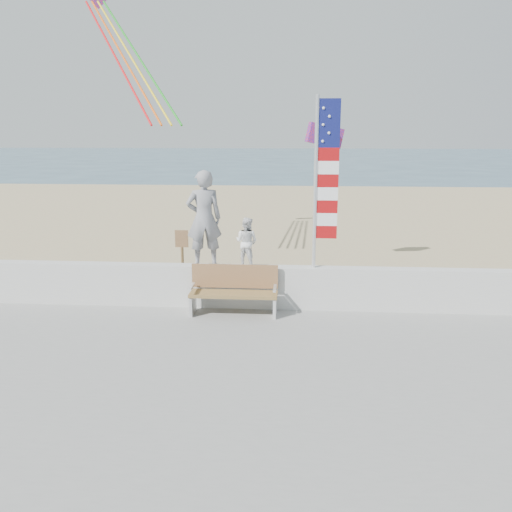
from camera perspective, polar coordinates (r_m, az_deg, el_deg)
The scene contains 11 objects.
ground at distance 9.95m, azimuth -1.95°, elevation -9.95°, with size 220.00×220.00×0.00m, color #335366.
sand at distance 18.53m, azimuth 1.04°, elevation 1.11°, with size 90.00×40.00×0.08m, color tan.
boardwalk at distance 6.42m, azimuth -6.12°, elevation -22.91°, with size 50.00×12.40×0.10m, color gray.
seawall at distance 11.61m, azimuth -0.91°, elevation -3.22°, with size 30.00×0.35×0.90m, color silver.
adult at distance 11.41m, azimuth -5.49°, elevation 3.95°, with size 0.74×0.48×2.02m, color gray.
child at distance 11.38m, azimuth -1.00°, elevation 1.49°, with size 0.51×0.40×1.05m, color white.
bench at distance 11.19m, azimuth -2.34°, elevation -3.56°, with size 1.80×0.57×1.00m.
flag at distance 11.15m, azimuth 6.97°, elevation 8.37°, with size 0.50×0.08×3.50m.
parafoil_kite at distance 14.92m, azimuth 7.34°, elevation 12.44°, with size 1.06×0.55×0.71m.
big_kite at distance 17.41m, azimuth -14.25°, elevation 21.44°, with size 3.83×3.41×4.79m.
sign at distance 13.33m, azimuth -7.78°, elevation 0.20°, with size 0.32×0.07×1.46m.
Camera 1 is at (1.01, -9.10, 3.90)m, focal length 38.00 mm.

